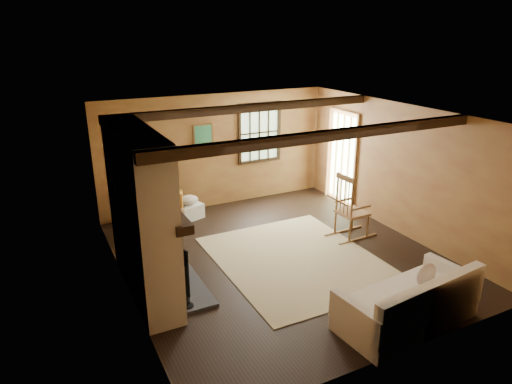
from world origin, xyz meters
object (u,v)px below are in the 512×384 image
laundry_basket (189,211)px  armchair (157,210)px  sofa (410,306)px  fireplace (143,220)px  rocking_chair (350,211)px

laundry_basket → armchair: 0.74m
sofa → armchair: sofa is taller
fireplace → laundry_basket: 2.85m
rocking_chair → laundry_basket: size_ratio=2.42×
sofa → laundry_basket: size_ratio=3.96×
sofa → laundry_basket: 4.86m
rocking_chair → laundry_basket: rocking_chair is taller
rocking_chair → laundry_basket: 3.21m
laundry_basket → sofa: bearing=-73.3°
fireplace → rocking_chair: 3.82m
sofa → laundry_basket: bearing=101.1°
sofa → armchair: bearing=109.3°
sofa → armchair: size_ratio=2.55×
fireplace → rocking_chair: bearing=2.1°
rocking_chair → sofa: 2.70m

